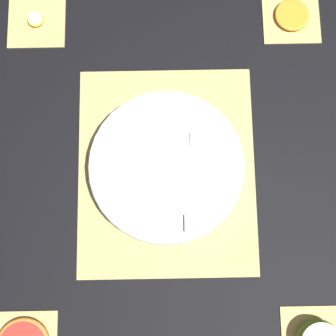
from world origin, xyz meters
The scene contains 7 objects.
ground_plane centered at (0.00, 0.00, 0.00)m, with size 6.00×6.00×0.00m, color black.
bamboo_mat_center centered at (0.00, 0.00, 0.00)m, with size 0.42×0.35×0.01m.
coaster_mat_near_right centered at (0.33, -0.27, 0.00)m, with size 0.12×0.12×0.01m.
coaster_mat_far_right centered at (0.33, 0.27, 0.00)m, with size 0.12×0.12×0.01m.
fruit_salad_bowl centered at (0.00, 0.00, 0.04)m, with size 0.30×0.30×0.06m.
orange_slice_whole centered at (0.33, -0.27, 0.01)m, with size 0.07×0.07×0.01m.
banana_coin_single centered at (0.33, 0.27, 0.01)m, with size 0.04×0.04×0.01m.
Camera 1 is at (-0.17, 0.00, 0.92)m, focal length 50.00 mm.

